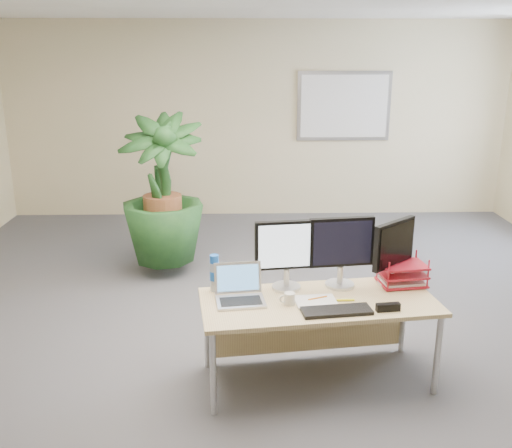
{
  "coord_description": "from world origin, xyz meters",
  "views": [
    {
      "loc": [
        -0.23,
        -4.04,
        2.3
      ],
      "look_at": [
        -0.12,
        0.35,
        0.96
      ],
      "focal_mm": 40.0,
      "sensor_mm": 36.0,
      "label": 1
    }
  ],
  "objects_px": {
    "monitor_right": "(341,247)",
    "monitor_left": "(287,250)",
    "floor_plant": "(163,205)",
    "laptop": "(239,291)",
    "desk": "(315,311)"
  },
  "relations": [
    {
      "from": "desk",
      "to": "laptop",
      "type": "distance_m",
      "value": 0.58
    },
    {
      "from": "floor_plant",
      "to": "monitor_left",
      "type": "height_order",
      "value": "floor_plant"
    },
    {
      "from": "monitor_right",
      "to": "monitor_left",
      "type": "bearing_deg",
      "value": -175.07
    },
    {
      "from": "monitor_right",
      "to": "floor_plant",
      "type": "bearing_deg",
      "value": 129.41
    },
    {
      "from": "desk",
      "to": "laptop",
      "type": "relative_size",
      "value": 4.66
    },
    {
      "from": "monitor_left",
      "to": "monitor_right",
      "type": "distance_m",
      "value": 0.4
    },
    {
      "from": "floor_plant",
      "to": "monitor_left",
      "type": "relative_size",
      "value": 2.92
    },
    {
      "from": "floor_plant",
      "to": "laptop",
      "type": "distance_m",
      "value": 2.24
    },
    {
      "from": "desk",
      "to": "monitor_left",
      "type": "distance_m",
      "value": 0.48
    },
    {
      "from": "laptop",
      "to": "monitor_left",
      "type": "bearing_deg",
      "value": 27.99
    },
    {
      "from": "floor_plant",
      "to": "monitor_right",
      "type": "relative_size",
      "value": 2.85
    },
    {
      "from": "laptop",
      "to": "desk",
      "type": "bearing_deg",
      "value": 6.19
    },
    {
      "from": "desk",
      "to": "floor_plant",
      "type": "xyz_separation_m",
      "value": [
        -1.34,
        2.03,
        0.25
      ]
    },
    {
      "from": "floor_plant",
      "to": "monitor_left",
      "type": "distance_m",
      "value": 2.23
    },
    {
      "from": "monitor_left",
      "to": "laptop",
      "type": "relative_size",
      "value": 1.4
    }
  ]
}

